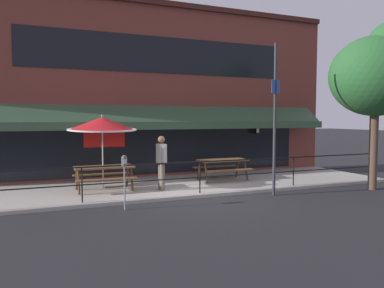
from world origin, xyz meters
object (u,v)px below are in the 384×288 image
patio_umbrella_left (102,124)px  street_sign_pole (275,118)px  street_tree_curbside (379,71)px  picnic_table_left (104,171)px  picnic_table_centre (222,164)px  parking_meter_near (124,166)px  pedestrian_walking (161,160)px

patio_umbrella_left → street_sign_pole: size_ratio=0.51×
street_tree_curbside → patio_umbrella_left: bearing=160.7°
picnic_table_left → picnic_table_centre: size_ratio=1.00×
picnic_table_left → parking_meter_near: bearing=-86.2°
picnic_table_left → street_sign_pole: bearing=-24.9°
picnic_table_centre → pedestrian_walking: size_ratio=1.05×
pedestrian_walking → street_tree_curbside: size_ratio=0.31×
picnic_table_left → street_sign_pole: size_ratio=0.39×
parking_meter_near → street_tree_curbside: size_ratio=0.26×
picnic_table_centre → patio_umbrella_left: 4.57m
picnic_table_centre → street_sign_pole: 3.10m
picnic_table_left → picnic_table_centre: same height
picnic_table_left → pedestrian_walking: pedestrian_walking is taller
street_sign_pole → street_tree_curbside: bearing=-7.9°
parking_meter_near → street_tree_curbside: bearing=-2.9°
picnic_table_left → picnic_table_centre: (4.32, 0.36, 0.00)m
parking_meter_near → street_sign_pole: 4.78m
picnic_table_left → patio_umbrella_left: size_ratio=0.76×
street_tree_curbside → street_sign_pole: bearing=172.1°
picnic_table_left → patio_umbrella_left: patio_umbrella_left is taller
street_tree_curbside → picnic_table_left: bearing=162.1°
picnic_table_centre → patio_umbrella_left: size_ratio=0.76×
picnic_table_left → parking_meter_near: size_ratio=1.27×
pedestrian_walking → street_tree_curbside: (6.75, -2.11, 2.84)m
picnic_table_left → parking_meter_near: parking_meter_near is taller
patio_umbrella_left → pedestrian_walking: bearing=-26.7°
pedestrian_walking → patio_umbrella_left: bearing=153.3°
street_sign_pole → patio_umbrella_left: bearing=152.9°
street_tree_curbside → picnic_table_centre: bearing=143.1°
patio_umbrella_left → pedestrian_walking: (1.68, -0.84, -1.12)m
pedestrian_walking → street_tree_curbside: 7.62m
patio_umbrella_left → street_tree_curbside: (8.43, -2.95, 1.71)m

